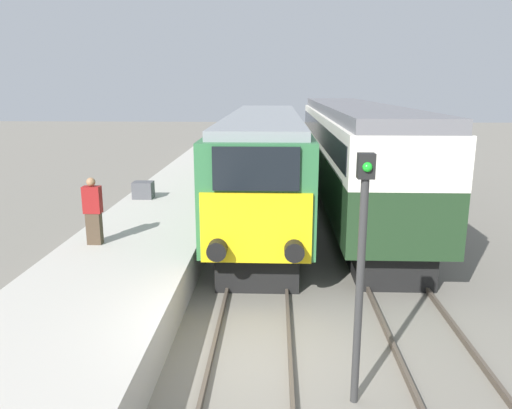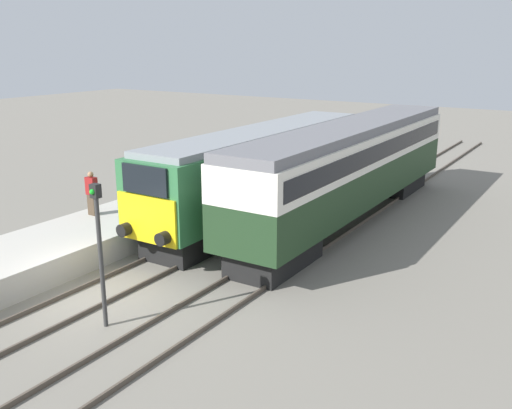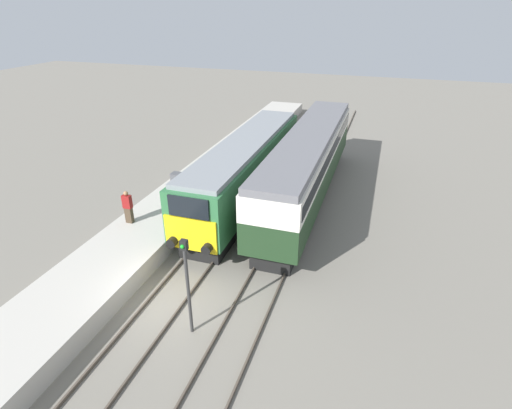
# 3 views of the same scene
# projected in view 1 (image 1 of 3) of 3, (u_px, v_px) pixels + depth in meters

# --- Properties ---
(ground_plane) EXTENTS (120.00, 120.00, 0.00)m
(ground_plane) POSITION_uv_depth(u_px,v_px,m) (250.00, 363.00, 9.02)
(ground_plane) COLOR slate
(platform_left) EXTENTS (3.50, 50.00, 0.91)m
(platform_left) POSITION_uv_depth(u_px,v_px,m) (165.00, 220.00, 16.81)
(platform_left) COLOR #B7B2A8
(platform_left) RESTS_ON ground_plane
(rails_near_track) EXTENTS (1.51, 60.00, 0.14)m
(rails_near_track) POSITION_uv_depth(u_px,v_px,m) (259.00, 263.00, 13.86)
(rails_near_track) COLOR #4C4238
(rails_near_track) RESTS_ON ground_plane
(rails_far_track) EXTENTS (1.50, 60.00, 0.14)m
(rails_far_track) POSITION_uv_depth(u_px,v_px,m) (383.00, 265.00, 13.73)
(rails_far_track) COLOR #4C4238
(rails_far_track) RESTS_ON ground_plane
(locomotive) EXTENTS (2.70, 15.04, 3.90)m
(locomotive) POSITION_uv_depth(u_px,v_px,m) (264.00, 161.00, 18.06)
(locomotive) COLOR black
(locomotive) RESTS_ON ground_plane
(passenger_carriage) EXTENTS (2.75, 16.97, 4.18)m
(passenger_carriage) POSITION_uv_depth(u_px,v_px,m) (352.00, 148.00, 19.33)
(passenger_carriage) COLOR black
(passenger_carriage) RESTS_ON ground_plane
(person_on_platform) EXTENTS (0.44, 0.26, 1.73)m
(person_on_platform) POSITION_uv_depth(u_px,v_px,m) (93.00, 211.00, 12.62)
(person_on_platform) COLOR #473828
(person_on_platform) RESTS_ON platform_left
(signal_post) EXTENTS (0.24, 0.28, 3.96)m
(signal_post) POSITION_uv_depth(u_px,v_px,m) (361.00, 261.00, 7.38)
(signal_post) COLOR #333333
(signal_post) RESTS_ON ground_plane
(luggage_crate) EXTENTS (0.70, 0.56, 0.60)m
(luggage_crate) POSITION_uv_depth(u_px,v_px,m) (143.00, 190.00, 17.91)
(luggage_crate) COLOR #4C4C51
(luggage_crate) RESTS_ON platform_left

